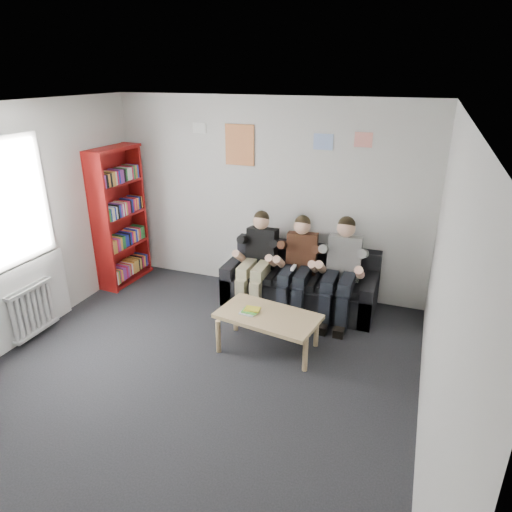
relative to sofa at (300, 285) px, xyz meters
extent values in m
plane|color=black|center=(-0.62, -2.12, -0.28)|extent=(5.00, 5.00, 0.00)
plane|color=white|center=(-0.62, -2.12, 2.42)|extent=(5.00, 5.00, 0.00)
plane|color=beige|center=(-0.62, 0.38, 1.07)|extent=(4.50, 0.00, 4.50)
plane|color=beige|center=(1.63, -2.12, 1.07)|extent=(0.00, 5.00, 5.00)
cube|color=black|center=(0.00, -0.04, -0.09)|extent=(2.02, 0.83, 0.39)
cube|color=black|center=(0.00, 0.28, 0.30)|extent=(2.02, 0.18, 0.39)
cube|color=black|center=(-0.93, -0.04, -0.01)|extent=(0.17, 0.83, 0.55)
cube|color=black|center=(0.93, -0.04, -0.01)|extent=(0.17, 0.83, 0.55)
cube|color=black|center=(0.00, -0.11, 0.15)|extent=(1.69, 0.57, 0.09)
cube|color=maroon|center=(-2.70, -0.18, 0.73)|extent=(0.30, 0.91, 2.01)
cube|color=tan|center=(-0.05, -1.21, 0.15)|extent=(1.13, 0.62, 0.05)
cylinder|color=tan|center=(-0.56, -1.46, -0.08)|extent=(0.06, 0.06, 0.41)
cylinder|color=tan|center=(0.45, -1.46, -0.08)|extent=(0.06, 0.06, 0.41)
cylinder|color=tan|center=(-0.56, -0.96, -0.08)|extent=(0.06, 0.06, 0.41)
cylinder|color=tan|center=(0.45, -0.96, -0.08)|extent=(0.06, 0.06, 0.41)
cube|color=silver|center=(-0.28, -1.27, 0.18)|extent=(0.17, 0.13, 0.01)
cube|color=green|center=(-0.26, -1.24, 0.19)|extent=(0.17, 0.13, 0.01)
cube|color=yellow|center=(-0.24, -1.21, 0.20)|extent=(0.17, 0.13, 0.01)
cube|color=black|center=(-0.56, 0.01, 0.47)|extent=(0.40, 0.29, 0.56)
sphere|color=tan|center=(-0.56, -0.03, 0.86)|extent=(0.22, 0.22, 0.22)
sphere|color=black|center=(-0.56, -0.01, 0.89)|extent=(0.21, 0.21, 0.21)
cube|color=gray|center=(-0.56, -0.29, 0.27)|extent=(0.36, 0.46, 0.15)
cube|color=gray|center=(-0.56, -0.51, -0.04)|extent=(0.34, 0.14, 0.48)
cube|color=black|center=(-0.56, -0.57, -0.23)|extent=(0.34, 0.26, 0.10)
cube|color=#4A2418|center=(0.00, 0.01, 0.46)|extent=(0.40, 0.29, 0.56)
sphere|color=tan|center=(0.00, -0.03, 0.85)|extent=(0.22, 0.22, 0.22)
sphere|color=black|center=(0.00, -0.01, 0.89)|extent=(0.21, 0.21, 0.21)
cube|color=black|center=(0.00, -0.29, 0.27)|extent=(0.36, 0.46, 0.15)
cube|color=black|center=(0.00, -0.51, -0.04)|extent=(0.34, 0.14, 0.48)
cube|color=black|center=(0.00, -0.57, -0.23)|extent=(0.34, 0.26, 0.10)
cube|color=silver|center=(0.00, -0.39, 0.42)|extent=(0.04, 0.14, 0.04)
cube|color=silver|center=(0.56, 0.02, 0.48)|extent=(0.42, 0.31, 0.59)
sphere|color=tan|center=(0.56, -0.03, 0.89)|extent=(0.23, 0.23, 0.23)
sphere|color=black|center=(0.56, -0.01, 0.93)|extent=(0.22, 0.22, 0.22)
cube|color=black|center=(0.56, -0.30, 0.27)|extent=(0.38, 0.48, 0.16)
cube|color=black|center=(0.56, -0.53, -0.04)|extent=(0.36, 0.15, 0.48)
cube|color=black|center=(0.56, -0.59, -0.23)|extent=(0.36, 0.27, 0.11)
cylinder|color=white|center=(-2.77, -2.20, 0.07)|extent=(0.06, 0.06, 0.60)
cylinder|color=white|center=(-2.77, -2.12, 0.07)|extent=(0.06, 0.06, 0.60)
cylinder|color=white|center=(-2.77, -2.04, 0.07)|extent=(0.06, 0.06, 0.60)
cylinder|color=white|center=(-2.77, -1.96, 0.07)|extent=(0.06, 0.06, 0.60)
cylinder|color=white|center=(-2.77, -1.88, 0.07)|extent=(0.06, 0.06, 0.60)
cylinder|color=white|center=(-2.77, -1.80, 0.07)|extent=(0.06, 0.06, 0.60)
cylinder|color=white|center=(-2.77, -1.72, 0.07)|extent=(0.06, 0.06, 0.60)
cylinder|color=white|center=(-2.77, -1.64, 0.07)|extent=(0.06, 0.06, 0.60)
cube|color=white|center=(-2.77, -1.92, -0.21)|extent=(0.10, 0.64, 0.04)
cube|color=white|center=(-2.77, -1.92, 0.35)|extent=(0.10, 0.64, 0.04)
cube|color=white|center=(-2.85, -1.92, 1.37)|extent=(0.02, 1.00, 1.30)
cube|color=white|center=(-2.84, -1.92, 0.69)|extent=(0.05, 1.12, 0.06)
cube|color=white|center=(-2.84, -1.92, 0.17)|extent=(0.03, 1.30, 0.90)
cube|color=gold|center=(-1.02, 0.37, 1.77)|extent=(0.42, 0.01, 0.55)
cube|color=#4580EC|center=(0.13, 0.37, 1.87)|extent=(0.25, 0.01, 0.20)
cube|color=#E246AF|center=(0.63, 0.37, 1.92)|extent=(0.22, 0.01, 0.18)
cube|color=white|center=(-1.62, 0.37, 1.97)|extent=(0.20, 0.01, 0.14)
camera|label=1|loc=(1.39, -5.47, 2.72)|focal=32.00mm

